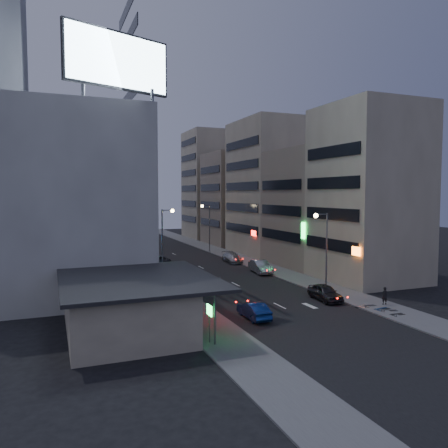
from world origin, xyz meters
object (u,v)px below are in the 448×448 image
parked_car_left (160,260)px  parked_car_right_mid (260,267)px  person (384,296)px  scooter_silver_a (396,303)px  scooter_blue (386,300)px  scooter_silver_b (365,298)px  scooter_black_b (373,299)px  parked_car_right_near (325,292)px  scooter_black_a (401,306)px  road_car_silver (204,280)px  parked_car_right_far (232,258)px  road_car_blue (254,310)px

parked_car_left → parked_car_right_mid: bearing=131.7°
person → scooter_silver_a: bearing=81.6°
scooter_blue → scooter_silver_b: size_ratio=1.17×
scooter_black_b → scooter_silver_b: 0.66m
parked_car_right_near → parked_car_right_mid: 14.94m
scooter_black_a → parked_car_right_near: bearing=26.0°
parked_car_left → person: person is taller
parked_car_right_near → parked_car_left: size_ratio=0.91×
road_car_silver → scooter_blue: bearing=131.3°
scooter_silver_a → person: bearing=10.1°
parked_car_right_mid → scooter_black_a: (2.45, -21.28, -0.14)m
parked_car_left → parked_car_right_far: parked_car_right_far is taller
scooter_black_a → scooter_black_b: scooter_black_a is taller
parked_car_right_far → scooter_black_a: size_ratio=2.71×
parked_car_right_near → person: person is taller
scooter_black_a → scooter_silver_a: size_ratio=0.97×
parked_car_right_near → scooter_black_a: bearing=-59.0°
parked_car_left → scooter_silver_a: size_ratio=2.61×
person → scooter_blue: bearing=56.4°
scooter_silver_a → scooter_blue: bearing=39.3°
parked_car_left → road_car_blue: bearing=90.3°
parked_car_left → scooter_blue: 33.03m
parked_car_left → scooter_blue: scooter_blue is taller
road_car_blue → scooter_black_a: 12.41m
scooter_silver_a → scooter_black_b: size_ratio=1.11×
parked_car_right_near → scooter_silver_a: (3.44, -5.35, -0.06)m
parked_car_right_near → road_car_blue: (-8.81, -2.88, -0.09)m
parked_car_left → scooter_black_a: parked_car_left is taller
parked_car_right_mid → parked_car_left: parked_car_right_mid is taller
parked_car_right_mid → road_car_silver: parked_car_right_mid is taller
road_car_silver → road_car_blue: bearing=90.6°
scooter_blue → scooter_silver_b: 1.79m
scooter_silver_a → parked_car_right_mid: bearing=29.5°
parked_car_left → road_car_silver: size_ratio=0.88×
parked_car_right_mid → scooter_silver_b: size_ratio=2.83×
parked_car_left → scooter_black_b: 31.80m
person → road_car_silver: bearing=-42.7°
scooter_black_b → scooter_silver_b: scooter_silver_b is taller
road_car_silver → scooter_silver_b: road_car_silver is taller
parked_car_right_far → scooter_silver_b: parked_car_right_far is taller
parked_car_right_far → scooter_black_b: parked_car_right_far is taller
person → scooter_black_a: bearing=79.0°
road_car_silver → parked_car_right_mid: bearing=-149.5°
scooter_blue → parked_car_right_far: bearing=0.2°
parked_car_right_mid → scooter_blue: parked_car_right_mid is taller
parked_car_right_mid → scooter_black_b: size_ratio=2.93×
road_car_blue → road_car_silver: (-0.02, 12.33, 0.13)m
parked_car_right_mid → road_car_silver: size_ratio=0.89×
road_car_silver → person: size_ratio=3.52×
scooter_black_a → scooter_silver_b: size_ratio=1.04×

